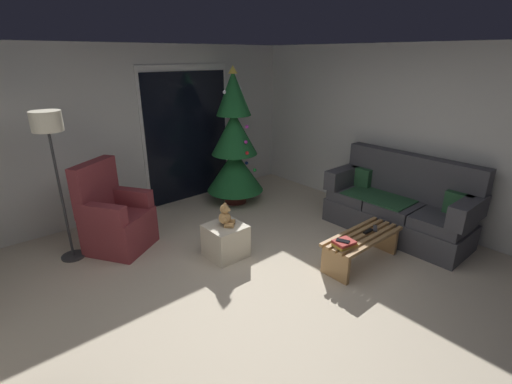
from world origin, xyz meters
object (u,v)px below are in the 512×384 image
coffee_table (362,244)px  cell_phone (343,241)px  armchair (115,219)px  book_stack (344,243)px  teddy_bear_honey (226,217)px  couch (399,206)px  floor_lamp (49,137)px  remote_graphite (375,228)px  remote_black (368,231)px  ottoman (226,241)px  christmas_tree (234,146)px

coffee_table → cell_phone: size_ratio=7.64×
armchair → book_stack: bearing=-53.8°
teddy_bear_honey → cell_phone: bearing=-59.3°
couch → book_stack: couch is taller
teddy_bear_honey → floor_lamp: bearing=140.4°
couch → coffee_table: size_ratio=1.77×
book_stack → teddy_bear_honey: size_ratio=0.94×
teddy_bear_honey → remote_graphite: bearing=-41.5°
coffee_table → book_stack: 0.41m
remote_graphite → book_stack: book_stack is taller
armchair → remote_black: bearing=-46.4°
floor_lamp → ottoman: 2.29m
floor_lamp → book_stack: bearing=-47.7°
couch → christmas_tree: christmas_tree is taller
ottoman → teddy_bear_honey: 0.33m
remote_graphite → armchair: (-2.29, 2.28, 0.02)m
remote_black → christmas_tree: (-0.06, 2.50, 0.58)m
christmas_tree → armchair: christmas_tree is taller
remote_graphite → armchair: size_ratio=0.14×
cell_phone → floor_lamp: floor_lamp is taller
coffee_table → ottoman: size_ratio=2.50×
remote_black → cell_phone: cell_phone is taller
coffee_table → cell_phone: 0.45m
cell_phone → ottoman: bearing=99.9°
remote_graphite → christmas_tree: bearing=151.3°
christmas_tree → armchair: (-2.10, -0.24, -0.56)m
couch → remote_graphite: bearing=-169.4°
ottoman → coffee_table: bearing=-46.8°
christmas_tree → teddy_bear_honey: 1.81m
remote_black → book_stack: size_ratio=0.58×
cell_phone → ottoman: 1.42m
book_stack → cell_phone: 0.04m
armchair → floor_lamp: (-0.52, 0.12, 1.10)m
coffee_table → armchair: (-2.05, 2.27, 0.15)m
book_stack → armchair: (-1.67, 2.28, -0.00)m
teddy_bear_honey → couch: bearing=-25.4°
book_stack → floor_lamp: (-2.19, 2.41, 1.10)m
coffee_table → remote_black: bearing=0.9°
cell_phone → christmas_tree: 2.61m
book_stack → christmas_tree: 2.62m
ottoman → remote_graphite: bearing=-41.5°
cell_phone → floor_lamp: bearing=111.2°
floor_lamp → teddy_bear_honey: floor_lamp is taller
coffee_table → remote_graphite: size_ratio=7.05×
floor_lamp → remote_graphite: bearing=-40.5°
book_stack → cell_phone: cell_phone is taller
floor_lamp → armchair: bearing=-13.1°
remote_black → floor_lamp: bearing=47.5°
coffee_table → ottoman: (-1.12, 1.19, -0.05)m
coffee_table → remote_graphite: 0.27m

